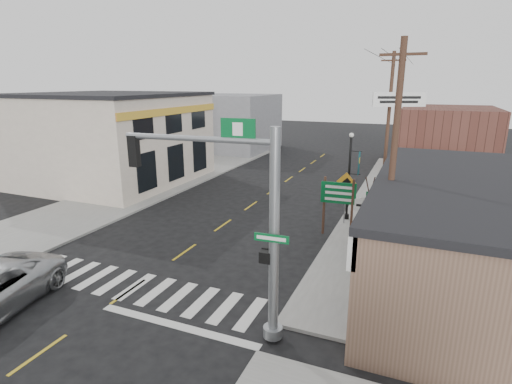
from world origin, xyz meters
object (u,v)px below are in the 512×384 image
at_px(fire_hydrant, 375,252).
at_px(utility_pole_near, 393,163).
at_px(guide_sign, 338,199).
at_px(dance_center_sign, 398,116).
at_px(bare_tree, 382,185).
at_px(lamp_post, 350,170).
at_px(traffic_signal_pole, 249,212).
at_px(utility_pole_far, 388,120).

relative_size(fire_hydrant, utility_pole_near, 0.07).
relative_size(guide_sign, utility_pole_near, 0.33).
relative_size(guide_sign, dance_center_sign, 0.42).
relative_size(fire_hydrant, bare_tree, 0.15).
bearing_deg(lamp_post, guide_sign, -90.42).
height_order(traffic_signal_pole, dance_center_sign, dance_center_sign).
distance_m(fire_hydrant, dance_center_sign, 12.11).
relative_size(fire_hydrant, utility_pole_far, 0.06).
relative_size(traffic_signal_pole, dance_center_sign, 0.91).
xyz_separation_m(lamp_post, bare_tree, (2.15, -4.74, 0.46)).
bearing_deg(fire_hydrant, bare_tree, 88.77).
distance_m(traffic_signal_pole, guide_sign, 9.49).
height_order(dance_center_sign, bare_tree, dance_center_sign).
distance_m(dance_center_sign, bare_tree, 10.83).
distance_m(guide_sign, lamp_post, 3.03).
distance_m(traffic_signal_pole, fire_hydrant, 8.51).
bearing_deg(lamp_post, dance_center_sign, 72.67).
distance_m(bare_tree, utility_pole_far, 13.59).
height_order(dance_center_sign, utility_pole_near, utility_pole_near).
xyz_separation_m(dance_center_sign, bare_tree, (0.23, -10.61, -2.13)).
relative_size(lamp_post, utility_pole_near, 0.54).
bearing_deg(traffic_signal_pole, dance_center_sign, 77.29).
bearing_deg(utility_pole_near, dance_center_sign, 96.04).
xyz_separation_m(traffic_signal_pole, lamp_post, (0.96, 12.11, -1.09)).
bearing_deg(dance_center_sign, traffic_signal_pole, -121.74).
bearing_deg(utility_pole_far, bare_tree, -87.65).
distance_m(dance_center_sign, utility_pole_far, 2.99).
bearing_deg(utility_pole_far, guide_sign, -97.83).
bearing_deg(traffic_signal_pole, fire_hydrant, 62.61).
bearing_deg(bare_tree, fire_hydrant, -91.23).
distance_m(fire_hydrant, lamp_post, 6.08).
bearing_deg(guide_sign, traffic_signal_pole, -99.34).
distance_m(traffic_signal_pole, utility_pole_far, 20.96).
bearing_deg(fire_hydrant, guide_sign, 135.09).
height_order(traffic_signal_pole, bare_tree, traffic_signal_pole).
xyz_separation_m(guide_sign, utility_pole_far, (1.20, 11.60, 3.05)).
bearing_deg(guide_sign, lamp_post, 85.03).
distance_m(guide_sign, utility_pole_far, 12.06).
height_order(utility_pole_near, utility_pole_far, utility_pole_far).
height_order(traffic_signal_pole, utility_pole_far, utility_pole_far).
bearing_deg(utility_pole_near, fire_hydrant, 109.41).
bearing_deg(bare_tree, utility_pole_near, -76.44).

